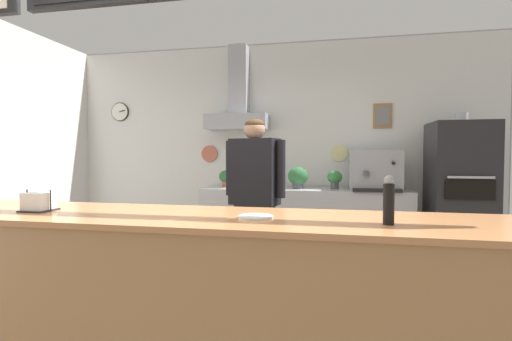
{
  "coord_description": "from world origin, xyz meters",
  "views": [
    {
      "loc": [
        0.8,
        -2.33,
        1.34
      ],
      "look_at": [
        0.14,
        0.81,
        1.21
      ],
      "focal_mm": 26.19,
      "sensor_mm": 36.0,
      "label": 1
    }
  ],
  "objects": [
    {
      "name": "back_wall_assembly",
      "position": [
        -0.02,
        2.53,
        1.51
      ],
      "size": [
        5.75,
        3.06,
        2.84
      ],
      "color": "gray",
      "rests_on": "ground_plane"
    },
    {
      "name": "service_counter",
      "position": [
        0.0,
        -0.4,
        0.5
      ],
      "size": [
        4.89,
        0.73,
        1.01
      ],
      "color": "#B77F4C",
      "rests_on": "ground_plane"
    },
    {
      "name": "back_prep_counter",
      "position": [
        0.44,
        2.31,
        0.46
      ],
      "size": [
        2.53,
        0.6,
        0.92
      ],
      "color": "#B7BABF",
      "rests_on": "ground_plane"
    },
    {
      "name": "pizza_oven",
      "position": [
        2.15,
        2.12,
        0.85
      ],
      "size": [
        0.62,
        0.65,
        1.8
      ],
      "color": "#232326",
      "rests_on": "ground_plane"
    },
    {
      "name": "shop_worker",
      "position": [
        0.1,
        0.95,
        0.89
      ],
      "size": [
        0.57,
        0.32,
        1.66
      ],
      "rotation": [
        0.0,
        0.0,
        2.9
      ],
      "color": "#232328",
      "rests_on": "ground_plane"
    },
    {
      "name": "espresso_machine",
      "position": [
        1.28,
        2.29,
        1.16
      ],
      "size": [
        0.59,
        0.52,
        0.47
      ],
      "color": "#A3A5AD",
      "rests_on": "back_prep_counter"
    },
    {
      "name": "potted_basil",
      "position": [
        -0.07,
        2.28,
        1.05
      ],
      "size": [
        0.17,
        0.17,
        0.23
      ],
      "color": "beige",
      "rests_on": "back_prep_counter"
    },
    {
      "name": "potted_rosemary",
      "position": [
        0.37,
        2.31,
        1.07
      ],
      "size": [
        0.25,
        0.25,
        0.27
      ],
      "color": "#4C4C51",
      "rests_on": "back_prep_counter"
    },
    {
      "name": "potted_sage",
      "position": [
        0.81,
        2.32,
        1.06
      ],
      "size": [
        0.18,
        0.18,
        0.23
      ],
      "color": "#4C4C51",
      "rests_on": "back_prep_counter"
    },
    {
      "name": "potted_thyme",
      "position": [
        -0.58,
        2.34,
        1.05
      ],
      "size": [
        0.18,
        0.18,
        0.22
      ],
      "color": "#9E563D",
      "rests_on": "back_prep_counter"
    },
    {
      "name": "condiment_plate",
      "position": [
        0.4,
        -0.43,
        1.01
      ],
      "size": [
        0.19,
        0.19,
        0.01
      ],
      "color": "white",
      "rests_on": "service_counter"
    },
    {
      "name": "pepper_grinder",
      "position": [
        1.05,
        -0.49,
        1.12
      ],
      "size": [
        0.05,
        0.05,
        0.23
      ],
      "color": "black",
      "rests_on": "service_counter"
    },
    {
      "name": "napkin_holder",
      "position": [
        -0.9,
        -0.45,
        1.06
      ],
      "size": [
        0.17,
        0.16,
        0.13
      ],
      "color": "#262628",
      "rests_on": "service_counter"
    }
  ]
}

